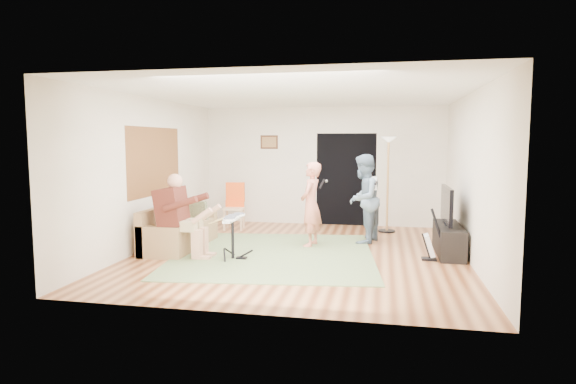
{
  "coord_description": "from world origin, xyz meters",
  "views": [
    {
      "loc": [
        1.38,
        -8.0,
        1.91
      ],
      "look_at": [
        -0.27,
        0.3,
        1.02
      ],
      "focal_mm": 30.0,
      "sensor_mm": 36.0,
      "label": 1
    }
  ],
  "objects_px": {
    "singer": "(311,204)",
    "dining_chair": "(235,213)",
    "drum_kit": "(233,240)",
    "television": "(447,205)",
    "sofa": "(176,234)",
    "guitarist": "(363,199)",
    "torchiere_lamp": "(388,167)",
    "tv_cabinet": "(449,240)",
    "guitar_spare": "(430,245)"
  },
  "relations": [
    {
      "from": "drum_kit",
      "to": "singer",
      "type": "distance_m",
      "value": 1.71
    },
    {
      "from": "singer",
      "to": "guitar_spare",
      "type": "distance_m",
      "value": 2.21
    },
    {
      "from": "singer",
      "to": "dining_chair",
      "type": "relative_size",
      "value": 1.52
    },
    {
      "from": "drum_kit",
      "to": "guitarist",
      "type": "bearing_deg",
      "value": 40.58
    },
    {
      "from": "drum_kit",
      "to": "guitar_spare",
      "type": "distance_m",
      "value": 3.2
    },
    {
      "from": "guitarist",
      "to": "dining_chair",
      "type": "height_order",
      "value": "guitarist"
    },
    {
      "from": "sofa",
      "to": "tv_cabinet",
      "type": "xyz_separation_m",
      "value": [
        4.78,
        0.42,
        -0.0
      ]
    },
    {
      "from": "drum_kit",
      "to": "torchiere_lamp",
      "type": "distance_m",
      "value": 3.99
    },
    {
      "from": "sofa",
      "to": "television",
      "type": "distance_m",
      "value": 4.79
    },
    {
      "from": "sofa",
      "to": "tv_cabinet",
      "type": "bearing_deg",
      "value": 4.96
    },
    {
      "from": "sofa",
      "to": "dining_chair",
      "type": "height_order",
      "value": "dining_chair"
    },
    {
      "from": "torchiere_lamp",
      "to": "sofa",
      "type": "bearing_deg",
      "value": -148.63
    },
    {
      "from": "sofa",
      "to": "torchiere_lamp",
      "type": "bearing_deg",
      "value": 31.37
    },
    {
      "from": "sofa",
      "to": "drum_kit",
      "type": "xyz_separation_m",
      "value": [
        1.28,
        -0.65,
        0.07
      ]
    },
    {
      "from": "drum_kit",
      "to": "tv_cabinet",
      "type": "distance_m",
      "value": 3.66
    },
    {
      "from": "singer",
      "to": "guitarist",
      "type": "distance_m",
      "value": 1.05
    },
    {
      "from": "drum_kit",
      "to": "television",
      "type": "relative_size",
      "value": 0.63
    },
    {
      "from": "dining_chair",
      "to": "tv_cabinet",
      "type": "relative_size",
      "value": 0.72
    },
    {
      "from": "guitar_spare",
      "to": "torchiere_lamp",
      "type": "height_order",
      "value": "torchiere_lamp"
    },
    {
      "from": "dining_chair",
      "to": "television",
      "type": "distance_m",
      "value": 4.55
    },
    {
      "from": "dining_chair",
      "to": "tv_cabinet",
      "type": "bearing_deg",
      "value": -27.7
    },
    {
      "from": "drum_kit",
      "to": "tv_cabinet",
      "type": "height_order",
      "value": "drum_kit"
    },
    {
      "from": "guitarist",
      "to": "torchiere_lamp",
      "type": "xyz_separation_m",
      "value": [
        0.45,
        1.21,
        0.54
      ]
    },
    {
      "from": "dining_chair",
      "to": "television",
      "type": "bearing_deg",
      "value": -27.92
    },
    {
      "from": "tv_cabinet",
      "to": "torchiere_lamp",
      "type": "bearing_deg",
      "value": 118.5
    },
    {
      "from": "guitar_spare",
      "to": "dining_chair",
      "type": "distance_m",
      "value": 4.45
    },
    {
      "from": "singer",
      "to": "torchiere_lamp",
      "type": "relative_size",
      "value": 0.77
    },
    {
      "from": "sofa",
      "to": "drum_kit",
      "type": "relative_size",
      "value": 2.54
    },
    {
      "from": "singer",
      "to": "guitar_spare",
      "type": "xyz_separation_m",
      "value": [
        2.05,
        -0.66,
        -0.53
      ]
    },
    {
      "from": "guitarist",
      "to": "guitar_spare",
      "type": "xyz_separation_m",
      "value": [
        1.12,
        -1.16,
        -0.6
      ]
    },
    {
      "from": "drum_kit",
      "to": "singer",
      "type": "bearing_deg",
      "value": 48.22
    },
    {
      "from": "guitar_spare",
      "to": "torchiere_lamp",
      "type": "xyz_separation_m",
      "value": [
        -0.67,
        2.37,
        1.14
      ]
    },
    {
      "from": "drum_kit",
      "to": "dining_chair",
      "type": "height_order",
      "value": "dining_chair"
    },
    {
      "from": "drum_kit",
      "to": "tv_cabinet",
      "type": "relative_size",
      "value": 0.52
    },
    {
      "from": "drum_kit",
      "to": "television",
      "type": "bearing_deg",
      "value": 17.16
    },
    {
      "from": "drum_kit",
      "to": "tv_cabinet",
      "type": "xyz_separation_m",
      "value": [
        3.5,
        1.07,
        -0.07
      ]
    },
    {
      "from": "torchiere_lamp",
      "to": "dining_chair",
      "type": "height_order",
      "value": "torchiere_lamp"
    },
    {
      "from": "guitarist",
      "to": "torchiere_lamp",
      "type": "bearing_deg",
      "value": 176.56
    },
    {
      "from": "singer",
      "to": "torchiere_lamp",
      "type": "distance_m",
      "value": 2.28
    },
    {
      "from": "dining_chair",
      "to": "singer",
      "type": "bearing_deg",
      "value": -44.03
    },
    {
      "from": "torchiere_lamp",
      "to": "tv_cabinet",
      "type": "bearing_deg",
      "value": -61.5
    },
    {
      "from": "drum_kit",
      "to": "torchiere_lamp",
      "type": "bearing_deg",
      "value": 49.89
    },
    {
      "from": "singer",
      "to": "tv_cabinet",
      "type": "height_order",
      "value": "singer"
    },
    {
      "from": "guitarist",
      "to": "guitar_spare",
      "type": "bearing_deg",
      "value": 61.3
    },
    {
      "from": "guitar_spare",
      "to": "tv_cabinet",
      "type": "xyz_separation_m",
      "value": [
        0.35,
        0.49,
        0.01
      ]
    },
    {
      "from": "sofa",
      "to": "dining_chair",
      "type": "xyz_separation_m",
      "value": [
        0.49,
        1.97,
        0.11
      ]
    },
    {
      "from": "singer",
      "to": "torchiere_lamp",
      "type": "xyz_separation_m",
      "value": [
        1.38,
        1.71,
        0.61
      ]
    },
    {
      "from": "drum_kit",
      "to": "guitarist",
      "type": "distance_m",
      "value": 2.72
    },
    {
      "from": "sofa",
      "to": "guitarist",
      "type": "height_order",
      "value": "guitarist"
    },
    {
      "from": "guitar_spare",
      "to": "torchiere_lamp",
      "type": "bearing_deg",
      "value": 105.77
    }
  ]
}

